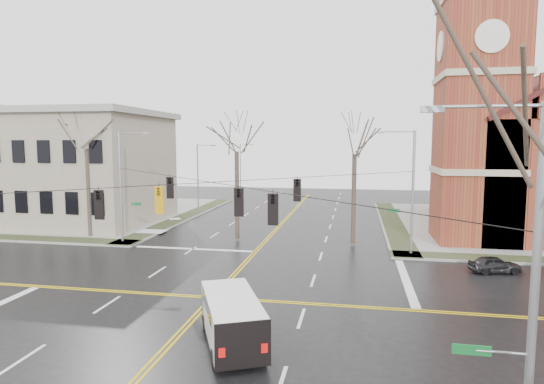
% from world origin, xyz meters
% --- Properties ---
extents(ground, '(120.00, 120.00, 0.00)m').
position_xyz_m(ground, '(0.00, 0.00, 0.00)').
color(ground, black).
rests_on(ground, ground).
extents(sidewalks, '(80.00, 80.00, 0.17)m').
position_xyz_m(sidewalks, '(0.00, 0.00, 0.08)').
color(sidewalks, gray).
rests_on(sidewalks, ground).
extents(road_markings, '(100.00, 100.00, 0.01)m').
position_xyz_m(road_markings, '(0.00, 0.00, 0.01)').
color(road_markings, gold).
rests_on(road_markings, ground).
extents(church, '(24.28, 27.48, 27.50)m').
position_xyz_m(church, '(24.76, 24.78, 8.43)').
color(church, maroon).
rests_on(church, ground).
extents(civic_building_a, '(18.00, 14.00, 11.00)m').
position_xyz_m(civic_building_a, '(-22.00, 20.00, 5.50)').
color(civic_building_a, gray).
rests_on(civic_building_a, ground).
extents(signal_pole_ne, '(2.75, 0.22, 9.00)m').
position_xyz_m(signal_pole_ne, '(11.32, 11.50, 4.95)').
color(signal_pole_ne, gray).
rests_on(signal_pole_ne, ground).
extents(signal_pole_nw, '(2.75, 0.22, 9.00)m').
position_xyz_m(signal_pole_nw, '(-11.32, 11.50, 4.95)').
color(signal_pole_nw, gray).
rests_on(signal_pole_nw, ground).
extents(signal_pole_se, '(2.75, 0.22, 9.00)m').
position_xyz_m(signal_pole_se, '(11.32, -11.50, 4.95)').
color(signal_pole_se, gray).
rests_on(signal_pole_se, ground).
extents(span_wires, '(23.02, 23.02, 0.03)m').
position_xyz_m(span_wires, '(0.00, 0.00, 6.20)').
color(span_wires, black).
rests_on(span_wires, ground).
extents(traffic_signals, '(8.21, 8.26, 1.30)m').
position_xyz_m(traffic_signals, '(-0.00, -0.67, 5.45)').
color(traffic_signals, black).
rests_on(traffic_signals, ground).
extents(streetlight_north_a, '(2.30, 0.20, 8.00)m').
position_xyz_m(streetlight_north_a, '(-10.65, 28.00, 4.47)').
color(streetlight_north_a, gray).
rests_on(streetlight_north_a, ground).
extents(streetlight_north_b, '(2.30, 0.20, 8.00)m').
position_xyz_m(streetlight_north_b, '(-10.65, 48.00, 4.47)').
color(streetlight_north_b, gray).
rests_on(streetlight_north_b, ground).
extents(cargo_van, '(4.00, 5.58, 1.99)m').
position_xyz_m(cargo_van, '(2.46, -5.16, 1.18)').
color(cargo_van, white).
rests_on(cargo_van, ground).
extents(parked_car_a, '(3.35, 1.86, 1.08)m').
position_xyz_m(parked_car_a, '(16.22, 7.75, 0.54)').
color(parked_car_a, black).
rests_on(parked_car_a, ground).
extents(tree_nw_far, '(4.00, 4.00, 11.37)m').
position_xyz_m(tree_nw_far, '(-15.37, 13.01, 8.23)').
color(tree_nw_far, '#382C24').
rests_on(tree_nw_far, ground).
extents(tree_nw_near, '(4.00, 4.00, 11.08)m').
position_xyz_m(tree_nw_near, '(-2.40, 14.19, 8.03)').
color(tree_nw_near, '#382C24').
rests_on(tree_nw_near, ground).
extents(tree_ne, '(4.00, 4.00, 10.80)m').
position_xyz_m(tree_ne, '(7.28, 14.20, 7.83)').
color(tree_ne, '#382C24').
rests_on(tree_ne, ground).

